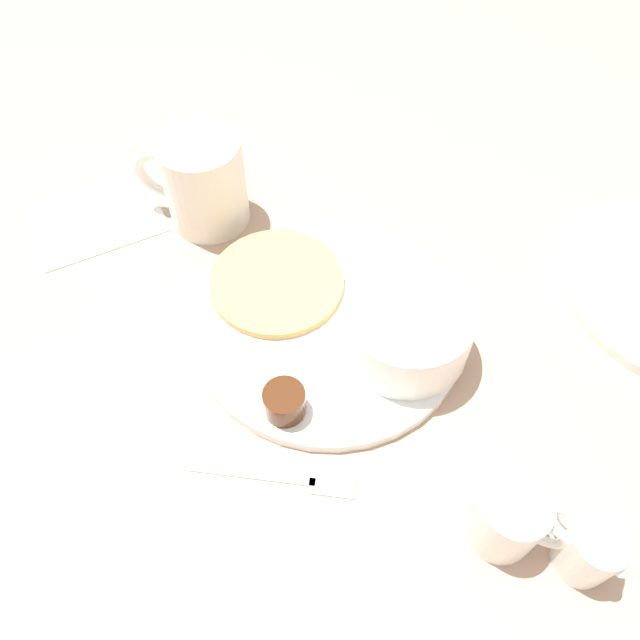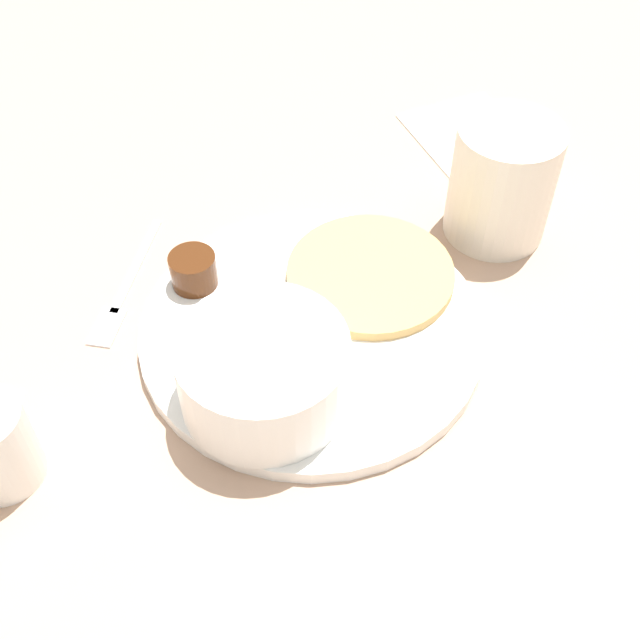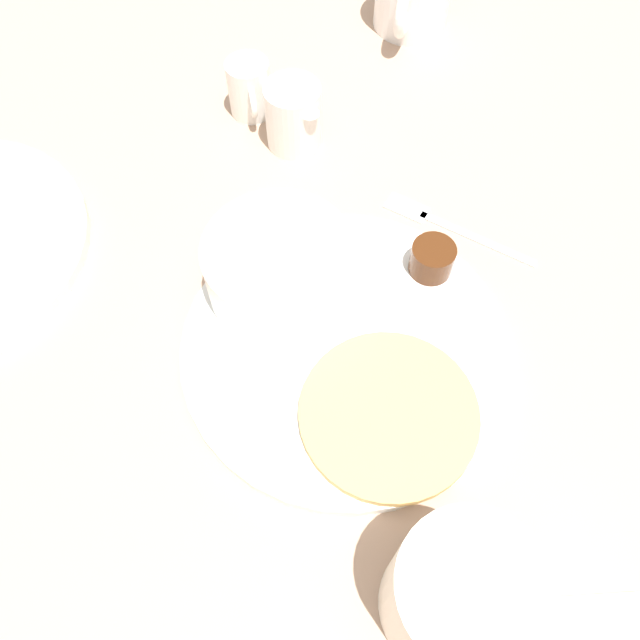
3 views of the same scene
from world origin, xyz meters
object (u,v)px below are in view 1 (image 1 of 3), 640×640
at_px(coffee_mug, 202,181).
at_px(fork, 291,479).
at_px(bowl, 407,327).
at_px(creamer_pitcher_near, 508,518).
at_px(creamer_pitcher_far, 590,550).
at_px(plate, 329,324).

xyz_separation_m(coffee_mug, fork, (0.11, 0.31, -0.05)).
distance_m(bowl, fork, 0.17).
xyz_separation_m(coffee_mug, creamer_pitcher_near, (-0.00, 0.44, -0.02)).
relative_size(bowl, creamer_pitcher_far, 1.83).
bearing_deg(creamer_pitcher_near, fork, -51.30).
xyz_separation_m(coffee_mug, creamer_pitcher_far, (-0.04, 0.50, -0.02)).
height_order(creamer_pitcher_near, creamer_pitcher_far, creamer_pitcher_near).
bearing_deg(fork, coffee_mug, -108.89).
height_order(plate, coffee_mug, coffee_mug).
relative_size(plate, bowl, 2.22).
distance_m(creamer_pitcher_near, creamer_pitcher_far, 0.06).
bearing_deg(plate, bowl, 120.73).
bearing_deg(creamer_pitcher_far, creamer_pitcher_near, -58.22).
bearing_deg(bowl, creamer_pitcher_near, 73.74).
distance_m(bowl, creamer_pitcher_near, 0.18).
relative_size(coffee_mug, fork, 0.95).
height_order(coffee_mug, creamer_pitcher_far, coffee_mug).
bearing_deg(coffee_mug, creamer_pitcher_far, 94.13).
relative_size(creamer_pitcher_near, fork, 0.65).
relative_size(plate, fork, 2.32).
bearing_deg(creamer_pitcher_near, bowl, -106.26).
distance_m(creamer_pitcher_far, fork, 0.24).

